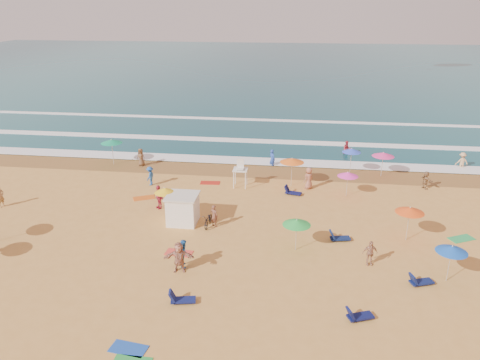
# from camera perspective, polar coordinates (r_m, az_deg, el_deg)

# --- Properties ---
(ground) EXTENTS (220.00, 220.00, 0.00)m
(ground) POSITION_cam_1_polar(r_m,az_deg,el_deg) (32.58, -2.70, -6.17)
(ground) COLOR gold
(ground) RESTS_ON ground
(ocean) EXTENTS (220.00, 140.00, 0.18)m
(ocean) POSITION_cam_1_polar(r_m,az_deg,el_deg) (113.60, 4.87, 13.44)
(ocean) COLOR #0C4756
(ocean) RESTS_ON ground
(wet_sand) EXTENTS (220.00, 220.00, 0.00)m
(wet_sand) POSITION_cam_1_polar(r_m,az_deg,el_deg) (43.93, 0.12, 1.24)
(wet_sand) COLOR olive
(wet_sand) RESTS_ON ground
(surf_foam) EXTENTS (200.00, 18.70, 0.05)m
(surf_foam) POSITION_cam_1_polar(r_m,az_deg,el_deg) (52.23, 1.36, 4.59)
(surf_foam) COLOR white
(surf_foam) RESTS_ON ground
(cabana) EXTENTS (2.00, 2.00, 2.00)m
(cabana) POSITION_cam_1_polar(r_m,az_deg,el_deg) (33.51, -6.98, -3.60)
(cabana) COLOR white
(cabana) RESTS_ON ground
(cabana_roof) EXTENTS (2.20, 2.20, 0.12)m
(cabana_roof) POSITION_cam_1_polar(r_m,az_deg,el_deg) (33.08, -7.06, -1.94)
(cabana_roof) COLOR silver
(cabana_roof) RESTS_ON cabana
(bicycle) EXTENTS (0.75, 1.84, 0.94)m
(bicycle) POSITION_cam_1_polar(r_m,az_deg,el_deg) (33.07, -3.86, -4.85)
(bicycle) COLOR black
(bicycle) RESTS_ON ground
(lifeguard_stand) EXTENTS (1.20, 1.20, 2.10)m
(lifeguard_stand) POSITION_cam_1_polar(r_m,az_deg,el_deg) (39.63, 0.04, 0.61)
(lifeguard_stand) COLOR white
(lifeguard_stand) RESTS_ON ground
(beach_umbrellas) EXTENTS (61.94, 21.13, 0.79)m
(beach_umbrellas) POSITION_cam_1_polar(r_m,az_deg,el_deg) (35.49, 3.60, 0.01)
(beach_umbrellas) COLOR orange
(beach_umbrellas) RESTS_ON ground
(loungers) EXTENTS (44.21, 16.61, 0.34)m
(loungers) POSITION_cam_1_polar(r_m,az_deg,el_deg) (30.14, 13.01, -8.78)
(loungers) COLOR #0F154D
(loungers) RESTS_ON ground
(towels) EXTENTS (49.71, 24.68, 0.03)m
(towels) POSITION_cam_1_polar(r_m,az_deg,el_deg) (31.48, -0.86, -7.14)
(towels) COLOR red
(towels) RESTS_ON ground
(beachgoers) EXTENTS (38.79, 29.81, 2.14)m
(beachgoers) POSITION_cam_1_polar(r_m,az_deg,el_deg) (36.12, 0.49, -1.88)
(beachgoers) COLOR tan
(beachgoers) RESTS_ON ground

